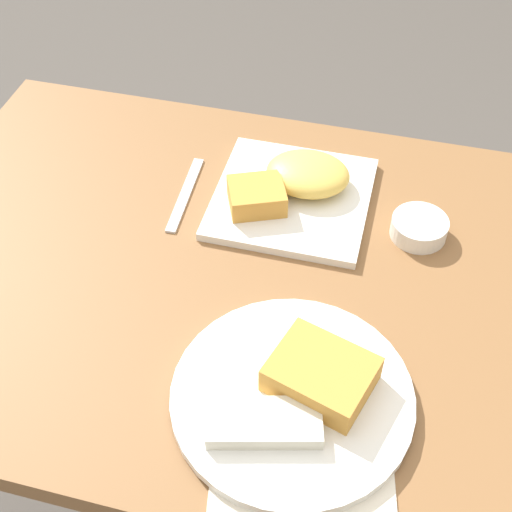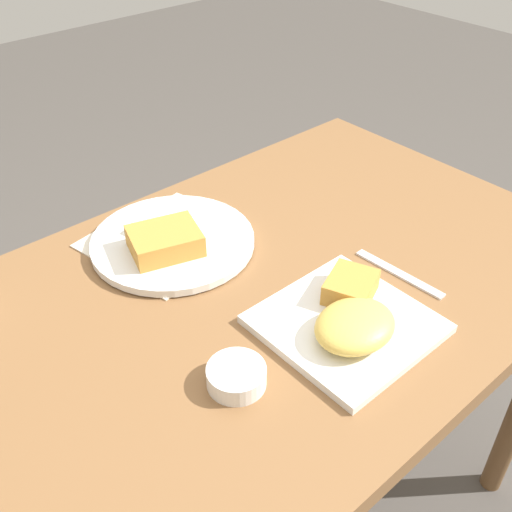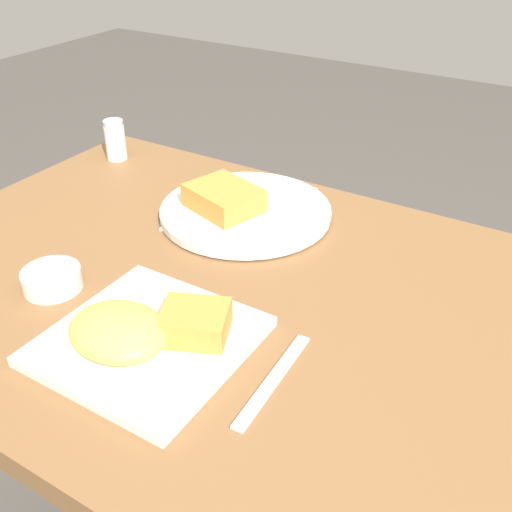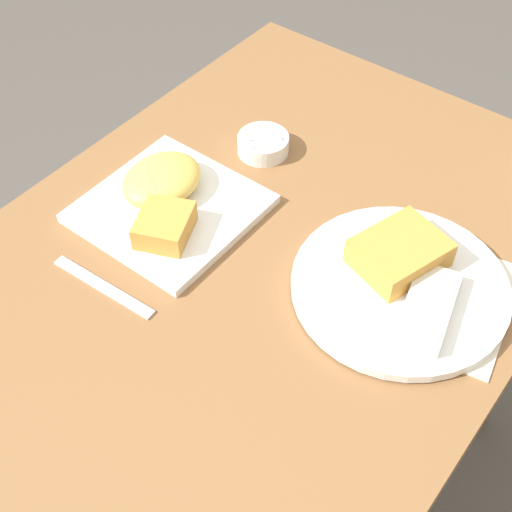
{
  "view_description": "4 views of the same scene",
  "coord_description": "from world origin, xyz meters",
  "px_view_note": "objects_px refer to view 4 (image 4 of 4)",
  "views": [
    {
      "loc": [
        -0.16,
        0.65,
        1.53
      ],
      "look_at": [
        0.0,
        0.0,
        0.81
      ],
      "focal_mm": 50.0,
      "sensor_mm": 36.0,
      "label": 1
    },
    {
      "loc": [
        -0.56,
        -0.57,
        1.41
      ],
      "look_at": [
        -0.04,
        0.02,
        0.81
      ],
      "focal_mm": 42.0,
      "sensor_mm": 36.0,
      "label": 2
    },
    {
      "loc": [
        0.4,
        -0.58,
        1.27
      ],
      "look_at": [
        0.03,
        0.02,
        0.82
      ],
      "focal_mm": 42.0,
      "sensor_mm": 36.0,
      "label": 3
    },
    {
      "loc": [
        0.51,
        0.41,
        1.53
      ],
      "look_at": [
        0.0,
        0.02,
        0.81
      ],
      "focal_mm": 50.0,
      "sensor_mm": 36.0,
      "label": 4
    }
  ],
  "objects_px": {
    "plate_square_near": "(166,200)",
    "plate_oval_far": "(402,280)",
    "butter_knife": "(103,287)",
    "sauce_ramekin": "(263,144)"
  },
  "relations": [
    {
      "from": "plate_square_near",
      "to": "plate_oval_far",
      "type": "relative_size",
      "value": 0.8
    },
    {
      "from": "plate_oval_far",
      "to": "butter_knife",
      "type": "bearing_deg",
      "value": -52.45
    },
    {
      "from": "plate_square_near",
      "to": "butter_knife",
      "type": "bearing_deg",
      "value": 11.36
    },
    {
      "from": "plate_oval_far",
      "to": "butter_knife",
      "type": "distance_m",
      "value": 0.41
    },
    {
      "from": "sauce_ramekin",
      "to": "plate_square_near",
      "type": "bearing_deg",
      "value": -9.08
    },
    {
      "from": "sauce_ramekin",
      "to": "butter_knife",
      "type": "relative_size",
      "value": 0.48
    },
    {
      "from": "sauce_ramekin",
      "to": "plate_oval_far",
      "type": "bearing_deg",
      "value": 70.38
    },
    {
      "from": "plate_square_near",
      "to": "sauce_ramekin",
      "type": "bearing_deg",
      "value": 170.92
    },
    {
      "from": "plate_square_near",
      "to": "plate_oval_far",
      "type": "xyz_separation_m",
      "value": [
        -0.08,
        0.36,
        -0.0
      ]
    },
    {
      "from": "plate_oval_far",
      "to": "sauce_ramekin",
      "type": "relative_size",
      "value": 3.54
    }
  ]
}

